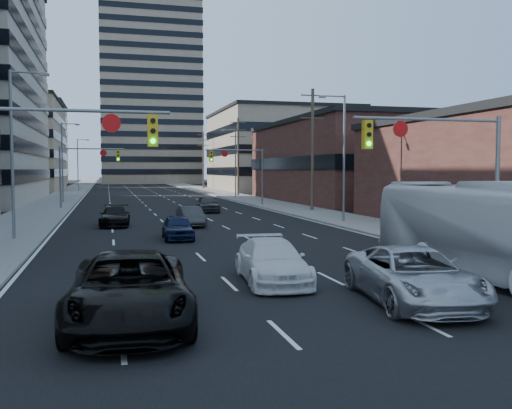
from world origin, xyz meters
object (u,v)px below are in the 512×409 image
object	(u,v)px
black_pickup	(129,289)
silver_suv	(413,276)
transit_bus	(494,230)
sedan_blue	(178,227)
white_van	(272,261)

from	to	relation	value
black_pickup	silver_suv	size ratio (longest dim) A/B	1.10
silver_suv	transit_bus	bearing A→B (deg)	36.41
black_pickup	transit_bus	xyz separation A→B (m)	(12.45, 2.78, 0.83)
transit_bus	sedan_blue	bearing A→B (deg)	125.36
sedan_blue	black_pickup	bearing A→B (deg)	-98.58
white_van	transit_bus	xyz separation A→B (m)	(7.61, -1.34, 0.98)
white_van	silver_suv	xyz separation A→B (m)	(3.04, -3.89, 0.07)
black_pickup	silver_suv	distance (m)	7.88
white_van	sedan_blue	world-z (taller)	white_van
black_pickup	sedan_blue	distance (m)	17.06
transit_bus	silver_suv	bearing A→B (deg)	-148.99
silver_suv	transit_bus	world-z (taller)	transit_bus
black_pickup	sedan_blue	xyz separation A→B (m)	(3.18, 16.76, -0.20)
silver_suv	transit_bus	xyz separation A→B (m)	(4.57, 2.55, 0.91)
silver_suv	sedan_blue	bearing A→B (deg)	113.07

